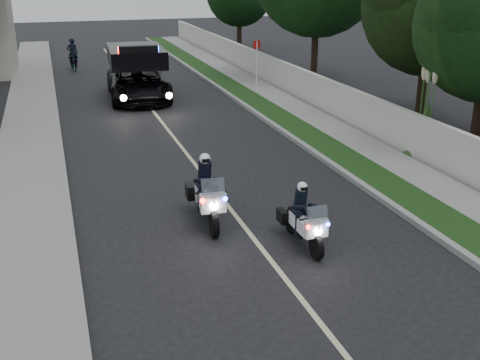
# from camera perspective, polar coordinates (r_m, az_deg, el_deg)

# --- Properties ---
(ground) EXTENTS (120.00, 120.00, 0.00)m
(ground) POSITION_cam_1_polar(r_m,az_deg,el_deg) (13.92, 1.24, -5.62)
(ground) COLOR black
(ground) RESTS_ON ground
(curb_right) EXTENTS (0.20, 60.00, 0.15)m
(curb_right) POSITION_cam_1_polar(r_m,az_deg,el_deg) (24.08, 2.66, 5.80)
(curb_right) COLOR gray
(curb_right) RESTS_ON ground
(grass_verge) EXTENTS (1.20, 60.00, 0.16)m
(grass_verge) POSITION_cam_1_polar(r_m,az_deg,el_deg) (24.33, 4.21, 5.92)
(grass_verge) COLOR #193814
(grass_verge) RESTS_ON ground
(sidewalk_right) EXTENTS (1.40, 60.00, 0.16)m
(sidewalk_right) POSITION_cam_1_polar(r_m,az_deg,el_deg) (24.84, 7.01, 6.12)
(sidewalk_right) COLOR gray
(sidewalk_right) RESTS_ON ground
(property_wall) EXTENTS (0.22, 60.00, 1.50)m
(property_wall) POSITION_cam_1_polar(r_m,az_deg,el_deg) (25.12, 9.17, 7.75)
(property_wall) COLOR beige
(property_wall) RESTS_ON ground
(curb_left) EXTENTS (0.20, 60.00, 0.15)m
(curb_left) POSITION_cam_1_polar(r_m,az_deg,el_deg) (22.62, -17.23, 3.95)
(curb_left) COLOR gray
(curb_left) RESTS_ON ground
(sidewalk_left) EXTENTS (2.00, 60.00, 0.16)m
(sidewalk_left) POSITION_cam_1_polar(r_m,az_deg,el_deg) (22.65, -20.01, 3.65)
(sidewalk_left) COLOR gray
(sidewalk_left) RESTS_ON ground
(lane_marking) EXTENTS (0.12, 50.00, 0.01)m
(lane_marking) POSITION_cam_1_polar(r_m,az_deg,el_deg) (23.02, -6.98, 4.81)
(lane_marking) COLOR #BFB78C
(lane_marking) RESTS_ON ground
(police_moto_left) EXTENTS (0.88, 2.12, 1.76)m
(police_moto_left) POSITION_cam_1_polar(r_m,az_deg,el_deg) (14.76, -3.20, -4.07)
(police_moto_left) COLOR silver
(police_moto_left) RESTS_ON ground
(police_moto_right) EXTENTS (0.63, 1.77, 1.50)m
(police_moto_right) POSITION_cam_1_polar(r_m,az_deg,el_deg) (13.66, 6.09, -6.25)
(police_moto_right) COLOR silver
(police_moto_right) RESTS_ON ground
(police_suv) EXTENTS (3.04, 6.01, 2.85)m
(police_suv) POSITION_cam_1_polar(r_m,az_deg,el_deg) (28.79, -9.79, 7.77)
(police_suv) COLOR black
(police_suv) RESTS_ON ground
(bicycle) EXTENTS (0.79, 1.85, 0.94)m
(bicycle) POSITION_cam_1_polar(r_m,az_deg,el_deg) (37.87, -15.85, 10.25)
(bicycle) COLOR black
(bicycle) RESTS_ON ground
(cyclist) EXTENTS (0.65, 0.45, 1.72)m
(cyclist) POSITION_cam_1_polar(r_m,az_deg,el_deg) (37.87, -15.85, 10.25)
(cyclist) COLOR black
(cyclist) RESTS_ON ground
(sign_post) EXTENTS (0.48, 0.48, 2.54)m
(sign_post) POSITION_cam_1_polar(r_m,az_deg,el_deg) (30.85, 1.61, 8.88)
(sign_post) COLOR #AE1F0C
(sign_post) RESTS_ON ground
(pampas_far) EXTENTS (1.45, 1.45, 3.99)m
(pampas_far) POSITION_cam_1_polar(r_m,az_deg,el_deg) (20.81, 17.39, 2.33)
(pampas_far) COLOR beige
(pampas_far) RESTS_ON ground
(tree_right_b) EXTENTS (5.03, 5.03, 8.19)m
(tree_right_b) POSITION_cam_1_polar(r_m,az_deg,el_deg) (21.75, 21.74, 2.56)
(tree_right_b) COLOR #1A3B13
(tree_right_b) RESTS_ON ground
(tree_right_c) EXTENTS (7.03, 7.03, 8.88)m
(tree_right_c) POSITION_cam_1_polar(r_m,az_deg,el_deg) (25.22, 16.97, 5.42)
(tree_right_c) COLOR black
(tree_right_c) RESTS_ON ground
(tree_right_d) EXTENTS (8.98, 8.98, 11.30)m
(tree_right_d) POSITION_cam_1_polar(r_m,az_deg,el_deg) (32.56, 7.14, 9.33)
(tree_right_d) COLOR #163E14
(tree_right_d) RESTS_ON ground
(tree_right_e) EXTENTS (5.58, 5.58, 8.08)m
(tree_right_e) POSITION_cam_1_polar(r_m,az_deg,el_deg) (45.15, -0.07, 12.50)
(tree_right_e) COLOR black
(tree_right_e) RESTS_ON ground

